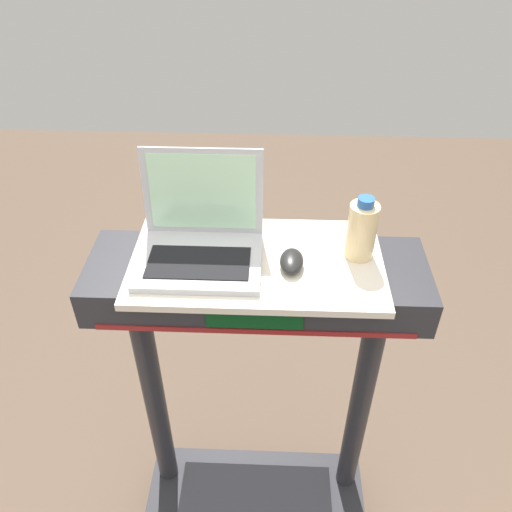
# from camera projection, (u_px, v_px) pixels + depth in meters

# --- Properties ---
(desk_board) EXTENTS (0.65, 0.37, 0.02)m
(desk_board) POSITION_uv_depth(u_px,v_px,m) (257.00, 262.00, 1.36)
(desk_board) COLOR beige
(desk_board) RESTS_ON treadmill_base
(laptop) EXTENTS (0.31, 0.26, 0.26)m
(laptop) POSITION_uv_depth(u_px,v_px,m) (201.00, 238.00, 1.33)
(laptop) COLOR #B7B7BC
(laptop) RESTS_ON desk_board
(computer_mouse) EXTENTS (0.06, 0.10, 0.03)m
(computer_mouse) POSITION_uv_depth(u_px,v_px,m) (292.00, 261.00, 1.32)
(computer_mouse) COLOR black
(computer_mouse) RESTS_ON desk_board
(water_bottle) EXTENTS (0.08, 0.08, 0.17)m
(water_bottle) POSITION_uv_depth(u_px,v_px,m) (362.00, 230.00, 1.32)
(water_bottle) COLOR beige
(water_bottle) RESTS_ON desk_board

